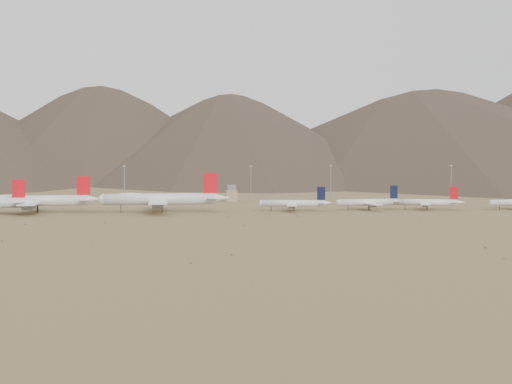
{
  "coord_description": "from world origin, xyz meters",
  "views": [
    {
      "loc": [
        -18.49,
        -384.72,
        32.28
      ],
      "look_at": [
        35.85,
        30.0,
        11.29
      ],
      "focal_mm": 50.0,
      "sensor_mm": 36.0,
      "label": 1
    }
  ],
  "objects": [
    {
      "name": "mast_far_east",
      "position": [
        195.15,
        123.3,
        14.2
      ],
      "size": [
        2.0,
        0.6,
        25.7
      ],
      "color": "gray",
      "rests_on": "ground"
    },
    {
      "name": "narrowbody_b",
      "position": [
        104.79,
        29.57,
        4.75
      ],
      "size": [
        44.2,
        32.12,
        14.64
      ],
      "rotation": [
        0.0,
        0.0,
        0.14
      ],
      "color": "silver",
      "rests_on": "ground"
    },
    {
      "name": "desert_scrub",
      "position": [
        9.73,
        -101.01,
        0.32
      ],
      "size": [
        421.69,
        166.42,
        0.8
      ],
      "color": "olive",
      "rests_on": "ground"
    },
    {
      "name": "widebody_east",
      "position": [
        -19.96,
        27.98,
        7.77
      ],
      "size": [
        75.87,
        57.99,
        22.53
      ],
      "rotation": [
        0.0,
        0.0,
        0.01
      ],
      "color": "silver",
      "rests_on": "ground"
    },
    {
      "name": "mast_centre",
      "position": [
        42.72,
        109.89,
        14.2
      ],
      "size": [
        2.0,
        0.6,
        25.7
      ],
      "color": "gray",
      "rests_on": "ground"
    },
    {
      "name": "ground",
      "position": [
        0.0,
        0.0,
        0.0
      ],
      "size": [
        3000.0,
        3000.0,
        0.0
      ],
      "primitive_type": "plane",
      "color": "olive",
      "rests_on": "ground"
    },
    {
      "name": "narrowbody_a",
      "position": [
        58.31,
        26.74,
        4.67
      ],
      "size": [
        43.39,
        31.6,
        14.4
      ],
      "rotation": [
        0.0,
        0.0,
        -0.16
      ],
      "color": "silver",
      "rests_on": "ground"
    },
    {
      "name": "mountain_ridge",
      "position": [
        0.0,
        900.0,
        150.0
      ],
      "size": [
        4400.0,
        1000.0,
        300.0
      ],
      "color": "#48372B",
      "rests_on": "ground"
    },
    {
      "name": "mast_west",
      "position": [
        -45.41,
        123.89,
        14.2
      ],
      "size": [
        2.0,
        0.6,
        25.7
      ],
      "color": "gray",
      "rests_on": "ground"
    },
    {
      "name": "widebody_centre",
      "position": [
        -90.25,
        32.22,
        7.17
      ],
      "size": [
        70.0,
        53.6,
        20.78
      ],
      "rotation": [
        0.0,
        0.0,
        0.02
      ],
      "color": "silver",
      "rests_on": "ground"
    },
    {
      "name": "narrowbody_c",
      "position": [
        139.97,
        26.58,
        4.55
      ],
      "size": [
        40.92,
        30.5,
        14.03
      ],
      "rotation": [
        0.0,
        0.0,
        -0.33
      ],
      "color": "silver",
      "rests_on": "ground"
    },
    {
      "name": "control_tower",
      "position": [
        30.0,
        120.0,
        5.32
      ],
      "size": [
        8.0,
        8.0,
        12.0
      ],
      "color": "#9E886B",
      "rests_on": "ground"
    },
    {
      "name": "mast_east",
      "position": [
        107.93,
        142.91,
        14.2
      ],
      "size": [
        2.0,
        0.6,
        25.7
      ],
      "color": "gray",
      "rests_on": "ground"
    }
  ]
}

